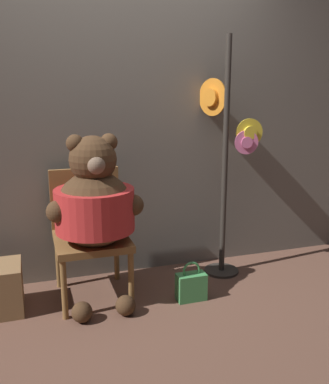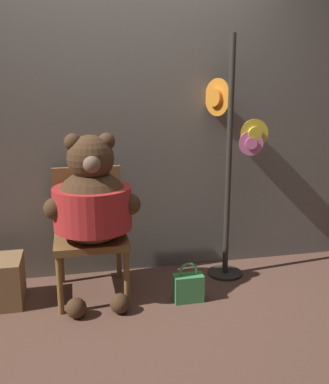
{
  "view_description": "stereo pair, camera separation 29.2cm",
  "coord_description": "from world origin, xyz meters",
  "px_view_note": "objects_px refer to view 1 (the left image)",
  "views": [
    {
      "loc": [
        -0.63,
        -2.67,
        1.48
      ],
      "look_at": [
        0.3,
        0.21,
        0.74
      ],
      "focal_mm": 40.0,
      "sensor_mm": 36.0,
      "label": 1
    },
    {
      "loc": [
        -0.35,
        -2.74,
        1.48
      ],
      "look_at": [
        0.3,
        0.21,
        0.74
      ],
      "focal_mm": 40.0,
      "sensor_mm": 36.0,
      "label": 2
    }
  ],
  "objects_px": {
    "hat_display_rack": "(226,158)",
    "handbag_on_ground": "(191,286)",
    "chair": "(89,229)",
    "teddy_bear": "(95,205)"
  },
  "relations": [
    {
      "from": "hat_display_rack",
      "to": "handbag_on_ground",
      "type": "xyz_separation_m",
      "value": [
        -0.44,
        -0.4,
        -0.84
      ]
    },
    {
      "from": "chair",
      "to": "teddy_bear",
      "type": "bearing_deg",
      "value": -83.48
    },
    {
      "from": "chair",
      "to": "handbag_on_ground",
      "type": "distance_m",
      "value": 0.84
    },
    {
      "from": "chair",
      "to": "hat_display_rack",
      "type": "xyz_separation_m",
      "value": [
        1.1,
        0.06,
        0.45
      ]
    },
    {
      "from": "handbag_on_ground",
      "to": "chair",
      "type": "bearing_deg",
      "value": 152.71
    },
    {
      "from": "teddy_bear",
      "to": "handbag_on_ground",
      "type": "bearing_deg",
      "value": -14.61
    },
    {
      "from": "hat_display_rack",
      "to": "handbag_on_ground",
      "type": "bearing_deg",
      "value": -137.58
    },
    {
      "from": "chair",
      "to": "handbag_on_ground",
      "type": "xyz_separation_m",
      "value": [
        0.66,
        -0.34,
        -0.39
      ]
    },
    {
      "from": "teddy_bear",
      "to": "handbag_on_ground",
      "type": "height_order",
      "value": "teddy_bear"
    },
    {
      "from": "teddy_bear",
      "to": "hat_display_rack",
      "type": "relative_size",
      "value": 0.64
    }
  ]
}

